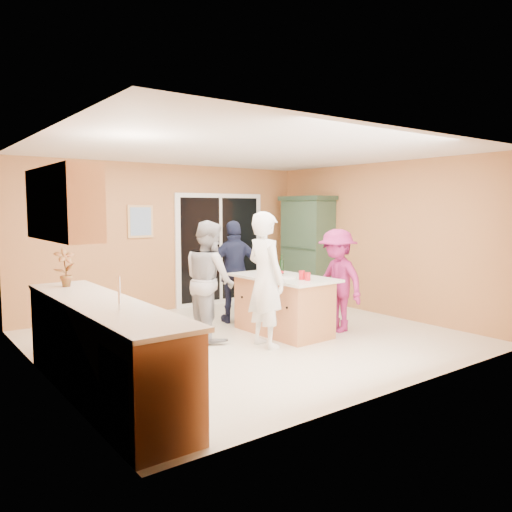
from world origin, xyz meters
TOP-DOWN VIEW (x-y plane):
  - floor at (0.00, 0.00)m, footprint 5.50×5.50m
  - ceiling at (0.00, 0.00)m, footprint 5.50×5.00m
  - wall_back at (0.00, 2.50)m, footprint 5.50×0.10m
  - wall_front at (0.00, -2.50)m, footprint 5.50×0.10m
  - wall_left at (-2.75, 0.00)m, footprint 0.10×5.00m
  - wall_right at (2.75, 0.00)m, footprint 0.10×5.00m
  - left_cabinet_run at (-2.45, -1.05)m, footprint 0.65×3.05m
  - upper_cabinets at (-2.58, -0.20)m, footprint 0.35×1.60m
  - sliding_door at (1.05, 2.46)m, footprint 1.90×0.07m
  - framed_picture at (-0.55, 2.48)m, footprint 0.46×0.04m
  - kitchen_island at (0.55, -0.03)m, footprint 0.92×1.63m
  - green_hutch at (2.49, 1.58)m, footprint 0.59×1.12m
  - woman_white at (-0.09, -0.43)m, footprint 0.43×0.65m
  - woman_grey at (-0.49, 0.32)m, footprint 0.71×0.87m
  - woman_navy at (0.38, 0.98)m, footprint 1.03×0.64m
  - woman_magenta at (1.28, -0.40)m, footprint 0.62×1.01m
  - serving_bowl at (0.45, 0.07)m, footprint 0.36×0.36m
  - tulip_vase at (-2.45, 0.23)m, footprint 0.24×0.17m
  - tumbler_near at (0.54, -0.44)m, footprint 0.11×0.11m
  - tumbler_far at (0.54, -0.56)m, footprint 0.09×0.09m
  - wine_bottle at (0.68, 0.18)m, footprint 0.07×0.07m
  - white_plate at (0.51, -0.20)m, footprint 0.21×0.21m

SIDE VIEW (x-z plane):
  - floor at x=0.00m, z-range 0.00..0.00m
  - kitchen_island at x=0.55m, z-range -0.03..0.82m
  - left_cabinet_run at x=-2.45m, z-range -0.16..1.08m
  - woman_magenta at x=1.28m, z-range 0.00..1.52m
  - woman_navy at x=0.38m, z-range 0.00..1.63m
  - woman_grey at x=-0.49m, z-range 0.00..1.66m
  - white_plate at x=0.51m, z-range 0.84..0.86m
  - serving_bowl at x=0.45m, z-range 0.84..0.91m
  - woman_white at x=-0.09m, z-range 0.00..1.79m
  - tumbler_far at x=0.54m, z-range 0.84..0.95m
  - tumbler_near at x=0.54m, z-range 0.84..0.97m
  - wine_bottle at x=0.68m, z-range 0.81..1.10m
  - green_hutch at x=2.49m, z-range -0.03..2.03m
  - sliding_door at x=1.05m, z-range 0.00..2.10m
  - tulip_vase at x=-2.45m, z-range 0.94..1.39m
  - wall_back at x=0.00m, z-range 0.00..2.60m
  - wall_front at x=0.00m, z-range 0.00..2.60m
  - wall_left at x=-2.75m, z-range 0.00..2.60m
  - wall_right at x=2.75m, z-range 0.00..2.60m
  - framed_picture at x=-0.55m, z-range 1.32..1.88m
  - upper_cabinets at x=-2.58m, z-range 1.50..2.25m
  - ceiling at x=0.00m, z-range 2.55..2.65m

